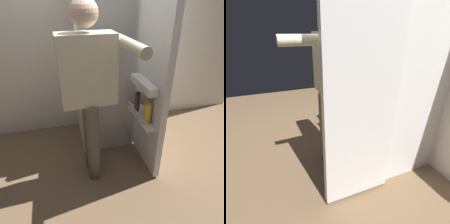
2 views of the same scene
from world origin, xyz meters
The scene contains 4 objects.
ground_plane centered at (0.00, 0.00, 0.00)m, with size 6.19×6.19×0.00m, color brown.
kitchen_wall centered at (0.00, 0.94, 1.23)m, with size 4.40×0.10×2.46m, color silver.
refrigerator centered at (0.03, 0.51, 0.90)m, with size 0.66×1.23×1.80m.
person centered at (-0.24, -0.06, 0.97)m, with size 0.55×0.76×1.61m.
Camera 2 is at (1.35, -0.65, 1.37)m, focal length 28.22 mm.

